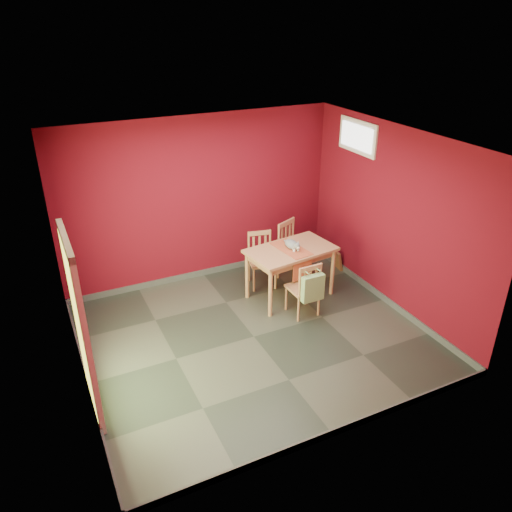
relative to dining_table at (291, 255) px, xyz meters
name	(u,v)px	position (x,y,z in m)	size (l,w,h in m)	color
ground	(254,337)	(-0.99, -0.76, -0.72)	(4.50, 4.50, 0.00)	#2D342D
room_shell	(254,334)	(-0.99, -0.76, -0.67)	(4.50, 4.50, 4.50)	#5D0917
doorway	(79,324)	(-3.22, -1.16, 0.41)	(0.06, 1.01, 2.13)	#B7D838
window	(357,137)	(1.24, 0.24, 1.63)	(0.05, 0.90, 0.50)	white
outlet_plate	(286,242)	(0.61, 1.23, -0.42)	(0.08, 0.01, 0.12)	silver
dining_table	(291,255)	(0.00, 0.00, 0.00)	(1.40, 0.93, 0.82)	tan
table_runner	(295,255)	(0.00, -0.12, 0.05)	(0.42, 0.74, 0.36)	#B75031
chair_far_left	(261,259)	(-0.23, 0.54, -0.26)	(0.49, 0.49, 0.89)	tan
chair_far_right	(293,250)	(0.35, 0.53, -0.22)	(0.61, 0.61, 0.98)	tan
chair_near	(304,288)	(-0.07, -0.56, -0.27)	(0.42, 0.42, 0.87)	tan
tote_bag	(313,288)	(-0.07, -0.77, -0.16)	(0.33, 0.20, 0.46)	#7DA167
cat	(292,243)	(0.02, 0.02, 0.19)	(0.19, 0.36, 0.18)	slate
picture_frame	(336,259)	(1.20, 0.48, -0.55)	(0.16, 0.36, 0.35)	brown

